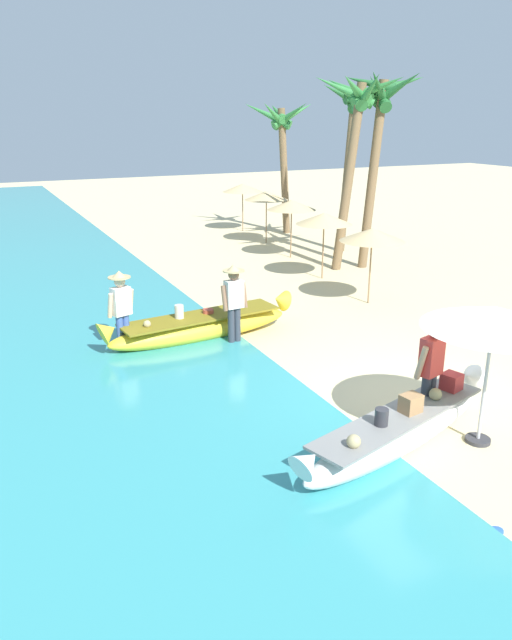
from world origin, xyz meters
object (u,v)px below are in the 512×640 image
at_px(palm_tree_tall_inland, 355,113).
at_px(patio_umbrella_large, 494,319).
at_px(palm_tree_mid_cluster, 358,111).
at_px(boat_white_foreground, 400,430).
at_px(person_vendor_assistant, 121,306).
at_px(person_tourist_customer, 430,369).
at_px(palm_tree_leaning_seaward, 281,129).
at_px(person_vendor_hatted, 234,300).
at_px(boat_yellow_midground, 201,327).
at_px(palm_tree_far_behind, 381,113).
at_px(paddle, 449,507).

bearing_deg(palm_tree_tall_inland, patio_umbrella_large, -115.71).
relative_size(patio_umbrella_large, palm_tree_mid_cluster, 0.36).
distance_m(boat_white_foreground, person_vendor_assistant, 6.05).
height_order(person_tourist_customer, palm_tree_mid_cluster, palm_tree_mid_cluster).
distance_m(boat_white_foreground, palm_tree_mid_cluster, 11.81).
height_order(patio_umbrella_large, palm_tree_leaning_seaward, palm_tree_leaning_seaward).
distance_m(person_vendor_hatted, person_vendor_assistant, 2.23).
xyz_separation_m(person_vendor_hatted, patio_umbrella_large, (1.63, -5.11, 0.90)).
height_order(boat_white_foreground, palm_tree_mid_cluster, palm_tree_mid_cluster).
xyz_separation_m(person_vendor_hatted, palm_tree_mid_cluster, (6.01, 4.68, 3.65)).
relative_size(boat_yellow_midground, palm_tree_far_behind, 0.76).
bearing_deg(patio_umbrella_large, person_tourist_customer, 118.70).
bearing_deg(palm_tree_leaning_seaward, palm_tree_tall_inland, -80.62).
bearing_deg(paddle, person_vendor_hatted, 91.12).
bearing_deg(person_tourist_customer, person_vendor_hatted, 105.81).
xyz_separation_m(boat_yellow_midground, palm_tree_mid_cluster, (6.52, 4.09, 4.34)).
distance_m(person_tourist_customer, patio_umbrella_large, 1.24).
height_order(person_tourist_customer, palm_tree_leaning_seaward, palm_tree_leaning_seaward).
bearing_deg(palm_tree_tall_inland, person_vendor_assistant, -146.90).
bearing_deg(person_vendor_hatted, palm_tree_leaning_seaward, 57.94).
bearing_deg(paddle, boat_yellow_midground, 95.29).
bearing_deg(boat_yellow_midground, person_vendor_hatted, -49.60).
xyz_separation_m(patio_umbrella_large, palm_tree_mid_cluster, (4.38, 9.80, 2.75)).
relative_size(boat_white_foreground, paddle, 2.20).
distance_m(patio_umbrella_large, palm_tree_mid_cluster, 11.08).
distance_m(person_vendor_assistant, paddle, 7.24).
distance_m(patio_umbrella_large, palm_tree_leaning_seaward, 16.84).
relative_size(palm_tree_far_behind, paddle, 3.13).
distance_m(boat_white_foreground, palm_tree_tall_inland, 14.23).
relative_size(boat_white_foreground, person_vendor_hatted, 2.38).
height_order(boat_yellow_midground, person_tourist_customer, person_tourist_customer).
bearing_deg(paddle, patio_umbrella_large, 34.89).
distance_m(boat_white_foreground, palm_tree_far_behind, 12.08).
height_order(palm_tree_mid_cluster, paddle, palm_tree_mid_cluster).
relative_size(person_vendor_hatted, palm_tree_far_behind, 0.29).
relative_size(boat_white_foreground, palm_tree_far_behind, 0.70).
bearing_deg(boat_white_foreground, palm_tree_mid_cluster, 59.56).
height_order(person_tourist_customer, person_vendor_assistant, person_tourist_customer).
distance_m(boat_white_foreground, person_tourist_customer, 1.09).
height_order(person_vendor_hatted, person_tourist_customer, person_vendor_hatted).
bearing_deg(person_vendor_hatted, paddle, -88.88).
bearing_deg(person_vendor_hatted, patio_umbrella_large, -72.27).
distance_m(patio_umbrella_large, palm_tree_tall_inland, 13.57).
height_order(patio_umbrella_large, palm_tree_mid_cluster, palm_tree_mid_cluster).
bearing_deg(boat_white_foreground, palm_tree_leaning_seaward, 67.95).
bearing_deg(palm_tree_leaning_seaward, boat_white_foreground, -112.05).
height_order(boat_white_foreground, palm_tree_far_behind, palm_tree_far_behind).
height_order(boat_yellow_midground, palm_tree_tall_inland, palm_tree_tall_inland).
bearing_deg(patio_umbrella_large, boat_white_foreground, 164.64).
relative_size(boat_yellow_midground, palm_tree_mid_cluster, 0.77).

